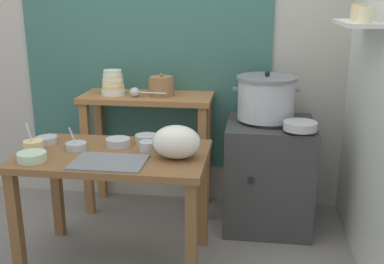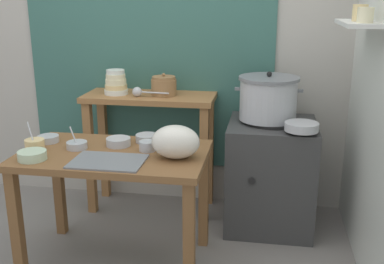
{
  "view_description": "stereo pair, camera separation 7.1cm",
  "coord_description": "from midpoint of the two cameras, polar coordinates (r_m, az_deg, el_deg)",
  "views": [
    {
      "loc": [
        0.68,
        -2.44,
        1.61
      ],
      "look_at": [
        0.32,
        0.2,
        0.82
      ],
      "focal_mm": 43.6,
      "sensor_mm": 36.0,
      "label": 1
    },
    {
      "loc": [
        0.76,
        -2.43,
        1.61
      ],
      "look_at": [
        0.32,
        0.2,
        0.82
      ],
      "focal_mm": 43.6,
      "sensor_mm": 36.0,
      "label": 2
    }
  ],
  "objects": [
    {
      "name": "wall_back",
      "position": [
        3.6,
        -2.42,
        11.63
      ],
      "size": [
        4.4,
        0.12,
        2.6
      ],
      "color": "#B2ADA3",
      "rests_on": "ground"
    },
    {
      "name": "prep_table",
      "position": [
        2.81,
        -10.23,
        -4.64
      ],
      "size": [
        1.1,
        0.66,
        0.72
      ],
      "color": "brown",
      "rests_on": "ground"
    },
    {
      "name": "back_shelf_table",
      "position": [
        3.49,
        -6.04,
        0.98
      ],
      "size": [
        0.96,
        0.4,
        0.9
      ],
      "color": "#9E6B3D",
      "rests_on": "ground"
    },
    {
      "name": "stove_block",
      "position": [
        3.37,
        8.73,
        -5.03
      ],
      "size": [
        0.6,
        0.61,
        0.78
      ],
      "color": "#383838",
      "rests_on": "ground"
    },
    {
      "name": "steamer_pot",
      "position": [
        3.23,
        8.43,
        4.18
      ],
      "size": [
        0.46,
        0.41,
        0.33
      ],
      "color": "#B7BABF",
      "rests_on": "stove_block"
    },
    {
      "name": "clay_pot",
      "position": [
        3.4,
        -4.37,
        5.61
      ],
      "size": [
        0.18,
        0.18,
        0.16
      ],
      "color": "olive",
      "rests_on": "back_shelf_table"
    },
    {
      "name": "bowl_stack_enamel",
      "position": [
        3.48,
        -10.22,
        5.85
      ],
      "size": [
        0.17,
        0.17,
        0.18
      ],
      "color": "silver",
      "rests_on": "back_shelf_table"
    },
    {
      "name": "ladle",
      "position": [
        3.37,
        -7.46,
        4.85
      ],
      "size": [
        0.27,
        0.07,
        0.07
      ],
      "color": "#B7BABF",
      "rests_on": "back_shelf_table"
    },
    {
      "name": "serving_tray",
      "position": [
        2.61,
        -10.9,
        -3.64
      ],
      "size": [
        0.4,
        0.28,
        0.01
      ],
      "primitive_type": "cube",
      "color": "slate",
      "rests_on": "prep_table"
    },
    {
      "name": "plastic_bag",
      "position": [
        2.61,
        -2.7,
        -1.24
      ],
      "size": [
        0.27,
        0.2,
        0.19
      ],
      "primitive_type": "ellipsoid",
      "color": "silver",
      "rests_on": "prep_table"
    },
    {
      "name": "wide_pan",
      "position": [
        3.03,
        12.44,
        0.74
      ],
      "size": [
        0.21,
        0.21,
        0.05
      ],
      "primitive_type": "cylinder",
      "color": "#B7BABF",
      "rests_on": "stove_block"
    },
    {
      "name": "prep_bowl_0",
      "position": [
        2.74,
        -19.72,
        -2.82
      ],
      "size": [
        0.16,
        0.16,
        0.05
      ],
      "color": "#B7D1AD",
      "rests_on": "prep_table"
    },
    {
      "name": "prep_bowl_1",
      "position": [
        2.86,
        -14.68,
        -1.64
      ],
      "size": [
        0.12,
        0.12,
        0.14
      ],
      "color": "#B7BABF",
      "rests_on": "prep_table"
    },
    {
      "name": "prep_bowl_2",
      "position": [
        2.93,
        -6.3,
        -0.77
      ],
      "size": [
        0.14,
        0.14,
        0.05
      ],
      "color": "#B7BABF",
      "rests_on": "prep_table"
    },
    {
      "name": "prep_bowl_3",
      "position": [
        2.87,
        -9.75,
        -1.22
      ],
      "size": [
        0.15,
        0.15,
        0.05
      ],
      "color": "#B7BABF",
      "rests_on": "prep_table"
    },
    {
      "name": "prep_bowl_4",
      "position": [
        3.04,
        -18.0,
        -0.9
      ],
      "size": [
        0.13,
        0.13,
        0.04
      ],
      "color": "#B7BABF",
      "rests_on": "prep_table"
    },
    {
      "name": "prep_bowl_5",
      "position": [
        2.9,
        -1.78,
        -0.87
      ],
      "size": [
        0.13,
        0.13,
        0.04
      ],
      "color": "#B7BABF",
      "rests_on": "prep_table"
    },
    {
      "name": "prep_bowl_6",
      "position": [
        2.89,
        -19.45,
        -1.58
      ],
      "size": [
        0.11,
        0.11,
        0.17
      ],
      "color": "#E5C684",
      "rests_on": "prep_table"
    },
    {
      "name": "prep_bowl_7",
      "position": [
        2.76,
        -6.18,
        -1.7
      ],
      "size": [
        0.1,
        0.1,
        0.06
      ],
      "color": "#B7BABF",
      "rests_on": "prep_table"
    }
  ]
}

